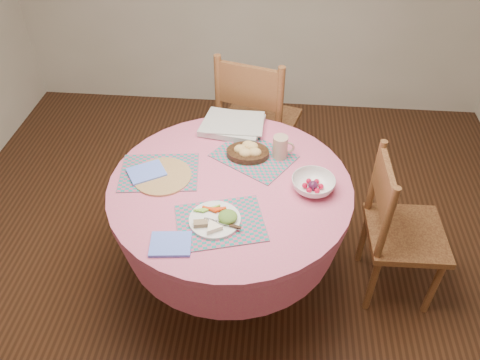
% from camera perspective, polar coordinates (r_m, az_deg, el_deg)
% --- Properties ---
extents(ground, '(4.00, 4.00, 0.00)m').
position_cam_1_polar(ground, '(2.92, -1.00, -11.53)').
color(ground, '#331C0F').
rests_on(ground, ground).
extents(dining_table, '(1.24, 1.24, 0.75)m').
position_cam_1_polar(dining_table, '(2.50, -1.14, -3.80)').
color(dining_table, '#D6647F').
rests_on(dining_table, ground).
extents(chair_right, '(0.42, 0.44, 0.92)m').
position_cam_1_polar(chair_right, '(2.65, 18.68, -5.56)').
color(chair_right, brown).
rests_on(chair_right, ground).
extents(chair_back, '(0.60, 0.59, 1.06)m').
position_cam_1_polar(chair_back, '(3.17, 1.94, 7.29)').
color(chair_back, brown).
rests_on(chair_back, ground).
extents(placemat_front, '(0.47, 0.40, 0.01)m').
position_cam_1_polar(placemat_front, '(2.17, -2.42, -5.24)').
color(placemat_front, '#167E75').
rests_on(placemat_front, dining_table).
extents(placemat_left, '(0.43, 0.35, 0.01)m').
position_cam_1_polar(placemat_left, '(2.46, -9.81, 0.93)').
color(placemat_left, '#167E75').
rests_on(placemat_left, dining_table).
extents(placemat_back, '(0.50, 0.47, 0.01)m').
position_cam_1_polar(placemat_back, '(2.53, 1.69, 2.93)').
color(placemat_back, '#167E75').
rests_on(placemat_back, dining_table).
extents(wicker_trivet, '(0.30, 0.30, 0.01)m').
position_cam_1_polar(wicker_trivet, '(2.43, -9.44, 0.46)').
color(wicker_trivet, '#A56F47').
rests_on(wicker_trivet, dining_table).
extents(napkin_near, '(0.19, 0.16, 0.01)m').
position_cam_1_polar(napkin_near, '(2.10, -8.45, -7.73)').
color(napkin_near, '#6181FB').
rests_on(napkin_near, dining_table).
extents(napkin_far, '(0.23, 0.21, 0.01)m').
position_cam_1_polar(napkin_far, '(2.46, -11.33, 0.93)').
color(napkin_far, '#6181FB').
rests_on(napkin_far, placemat_left).
extents(dinner_plate, '(0.24, 0.25, 0.05)m').
position_cam_1_polar(dinner_plate, '(2.16, -2.91, -4.82)').
color(dinner_plate, white).
rests_on(dinner_plate, placemat_front).
extents(bread_bowl, '(0.23, 0.23, 0.08)m').
position_cam_1_polar(bread_bowl, '(2.51, 0.97, 3.55)').
color(bread_bowl, black).
rests_on(bread_bowl, placemat_back).
extents(latte_mug, '(0.12, 0.08, 0.13)m').
position_cam_1_polar(latte_mug, '(2.50, 4.98, 4.04)').
color(latte_mug, tan).
rests_on(latte_mug, placemat_back).
extents(fruit_bowl, '(0.28, 0.28, 0.07)m').
position_cam_1_polar(fruit_bowl, '(2.34, 8.90, -0.54)').
color(fruit_bowl, white).
rests_on(fruit_bowl, dining_table).
extents(newspaper_stack, '(0.38, 0.32, 0.04)m').
position_cam_1_polar(newspaper_stack, '(2.73, -0.88, 6.75)').
color(newspaper_stack, silver).
rests_on(newspaper_stack, dining_table).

